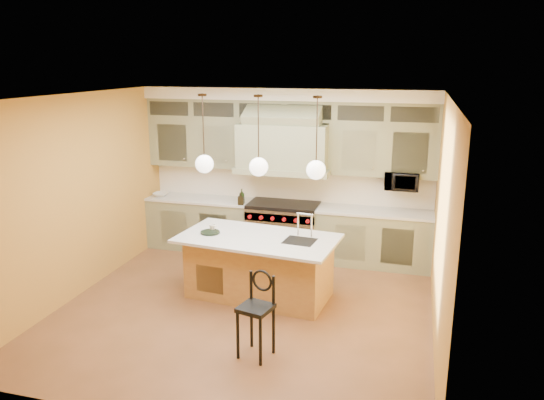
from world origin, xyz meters
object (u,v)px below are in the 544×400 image
(kitchen_island, at_px, (260,265))
(microwave, at_px, (402,181))
(range, at_px, (283,229))
(counter_stool, at_px, (257,310))

(kitchen_island, relative_size, microwave, 4.31)
(range, relative_size, counter_stool, 1.18)
(range, bearing_deg, counter_stool, -81.12)
(range, height_order, microwave, microwave)
(kitchen_island, relative_size, counter_stool, 2.30)
(kitchen_island, height_order, microwave, microwave)
(range, relative_size, microwave, 2.21)
(range, relative_size, kitchen_island, 0.51)
(counter_stool, bearing_deg, microwave, 80.58)
(kitchen_island, distance_m, microwave, 2.78)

